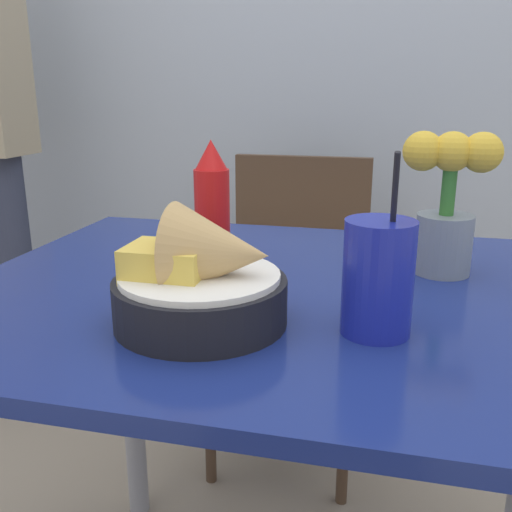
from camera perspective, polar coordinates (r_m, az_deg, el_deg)
name	(u,v)px	position (r m, az deg, el deg)	size (l,w,h in m)	color
wall_window	(360,6)	(1.98, 10.36, 23.40)	(7.00, 0.06, 2.60)	#9EA8B7
dining_table	(291,358)	(0.92, 3.52, -10.17)	(1.02, 0.77, 0.76)	navy
chair_far_window	(295,282)	(1.67, 3.97, -2.56)	(0.40, 0.40, 0.86)	#473323
food_basket	(205,281)	(0.72, -5.15, -2.53)	(0.22, 0.22, 0.16)	black
ketchup_bottle	(212,208)	(0.93, -4.41, 4.79)	(0.06, 0.06, 0.21)	red
drink_cup	(378,281)	(0.70, 12.08, -2.49)	(0.09, 0.09, 0.23)	#192399
flower_vase	(448,200)	(0.95, 18.61, 5.31)	(0.15, 0.09, 0.23)	gray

